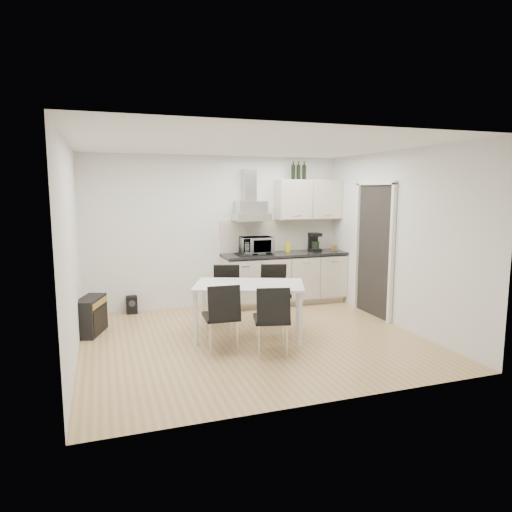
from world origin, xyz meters
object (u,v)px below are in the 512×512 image
Objects in this scene: chair_near_right at (271,320)px; guitar_amp at (91,316)px; dining_table at (249,289)px; chair_near_left at (221,317)px; chair_far_left at (226,295)px; floor_speaker at (132,305)px; chair_far_right at (275,294)px; kitchenette at (286,257)px.

guitar_amp is at bearing 156.84° from chair_near_right.
dining_table is 1.90× the size of chair_near_right.
chair_far_left is at bearing 74.49° from chair_near_left.
floor_speaker is at bearing 134.63° from chair_near_right.
dining_table is 0.76m from chair_far_left.
floor_speaker is (-0.96, 2.19, -0.30)m from chair_near_left.
chair_far_left and chair_near_left have the same top height.
chair_far_right is 1.38m from chair_near_right.
kitchenette reaches higher than guitar_amp.
floor_speaker is at bearing -19.80° from chair_far_right.
guitar_amp is (-1.57, 1.27, -0.18)m from chair_near_left.
guitar_amp is at bearing -166.98° from kitchenette.
chair_far_right is at bearing -31.57° from floor_speaker.
dining_table is 0.78m from chair_near_right.
dining_table is at bearing -126.90° from kitchenette.
guitar_amp is (-2.08, 0.85, -0.41)m from dining_table.
kitchenette is at bearing -108.25° from chair_far_right.
chair_far_left is 1.95m from guitar_amp.
guitar_amp reaches higher than floor_speaker.
guitar_amp is (-1.94, 0.13, -0.18)m from chair_far_left.
floor_speaker is at bearing 75.63° from guitar_amp.
chair_far_left is 1.00× the size of chair_near_left.
chair_near_left is at bearing -66.84° from floor_speaker.
chair_near_left reaches higher than dining_table.
chair_near_right is at bearing -116.29° from kitchenette.
dining_table is 1.90× the size of chair_far_left.
chair_far_right is (0.73, -0.19, 0.00)m from chair_far_left.
dining_table is at bearing -50.82° from floor_speaker.
chair_near_left and chair_near_right have the same top height.
kitchenette is 2.86× the size of chair_near_left.
kitchenette is 3.71× the size of guitar_amp.
kitchenette is at bearing 52.39° from chair_near_left.
chair_far_left is at bearing -146.40° from kitchenette.
chair_far_right is at bearing -176.39° from chair_far_left.
chair_far_right and chair_near_left have the same top height.
kitchenette is at bearing -3.99° from floor_speaker.
chair_far_right is (-0.61, -1.08, -0.39)m from kitchenette.
chair_near_left is at bearing 89.80° from chair_far_left.
chair_near_right is (-1.16, -2.34, -0.39)m from kitchenette.
chair_near_left is (-1.10, -0.95, 0.00)m from chair_far_right.
guitar_amp is at bearing 14.02° from chair_far_left.
chair_far_right reaches higher than floor_speaker.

